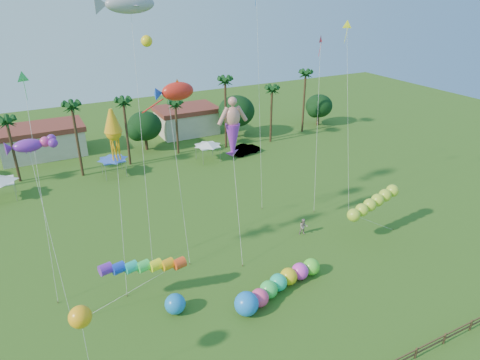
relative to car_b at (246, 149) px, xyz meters
name	(u,v)px	position (x,y,z in m)	size (l,w,h in m)	color
ground	(299,332)	(-14.49, -35.77, -0.78)	(160.00, 160.00, 0.00)	#285116
tree_line	(162,124)	(-10.93, 8.23, 3.50)	(69.46, 8.91, 11.00)	#3A2819
buildings_row	(113,133)	(-17.58, 14.23, 1.22)	(35.00, 7.00, 4.00)	beige
tent_row	(113,159)	(-20.49, 0.56, 1.97)	(31.00, 4.00, 0.60)	white
car_b	(246,149)	(0.00, 0.00, 0.00)	(1.65, 4.72, 1.56)	#4C4C54
spectator_b	(303,227)	(-5.91, -24.08, 0.16)	(0.91, 0.71, 1.88)	gray
caterpillar_inflatable	(276,286)	(-13.74, -31.04, 0.07)	(9.89, 3.91, 2.02)	#FA4180
blue_ball	(175,304)	(-22.27, -29.19, 0.08)	(1.73, 1.73, 1.73)	blue
rainbow_tube	(160,269)	(-22.76, -27.22, 2.45)	(9.46, 1.57, 3.70)	#F74C1B
green_worm	(354,215)	(-2.36, -27.64, 2.46)	(9.51, 1.38, 4.05)	#B1D52F
orange_ball_kite	(80,317)	(-29.61, -33.44, 5.26)	(1.80, 1.80, 6.76)	#FFA814
merman_kite	(233,132)	(-13.01, -21.43, 11.19)	(2.80, 5.85, 14.79)	tan
fish_kite	(178,91)	(-17.26, -18.62, 14.91)	(4.81, 6.56, 16.65)	red
shark_kite	(130,4)	(-20.25, -16.15, 22.35)	(5.83, 6.71, 24.17)	#92939F
squid_kite	(114,133)	(-24.07, -21.74, 12.86)	(2.24, 4.58, 15.74)	orange
lobster_kite	(28,146)	(-30.47, -21.75, 12.82)	(3.99, 5.88, 14.33)	purple
delta_kite_red	(321,44)	(0.07, -16.93, 17.90)	(2.55, 4.18, 19.69)	red
delta_kite_yellow	(347,31)	(1.54, -19.33, 19.45)	(1.00, 4.47, 21.30)	#F6FF1A
delta_kite_green	(24,84)	(-29.83, -18.64, 16.86)	(1.57, 5.34, 18.60)	#2FC859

